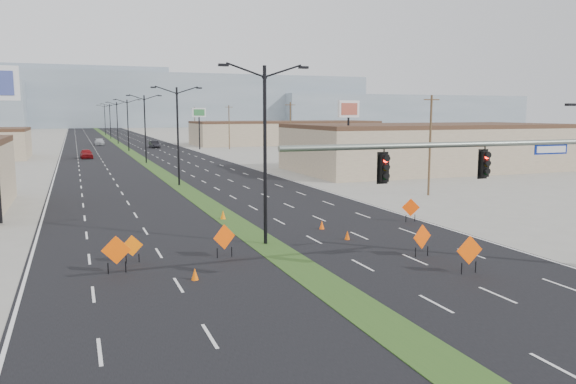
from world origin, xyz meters
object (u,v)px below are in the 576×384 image
object	(u,v)px
construction_sign_2	(224,238)
construction_sign_5	(411,208)
streetlight_1	(178,133)
cone_2	(322,225)
car_far	(99,142)
pole_sign_east_far	(199,116)
car_left	(86,154)
car_mid	(154,144)
signal_mast	(517,172)
construction_sign_0	(132,247)
cone_3	(223,215)
construction_sign_1	(116,251)
streetlight_5	(110,120)
streetlight_6	(105,119)
pole_sign_east_near	(349,115)
cone_1	(347,235)
streetlight_0	(265,149)
streetlight_2	(145,127)
cone_0	(195,274)
streetlight_4	(117,121)
construction_sign_4	(422,238)
streetlight_3	(128,123)
construction_sign_3	(469,251)

from	to	relation	value
construction_sign_2	construction_sign_5	xyz separation A→B (m)	(14.32, 4.77, -0.08)
streetlight_1	cone_2	world-z (taller)	streetlight_1
car_far	pole_sign_east_far	distance (m)	30.30
car_left	cone_2	world-z (taller)	car_left
pole_sign_east_far	car_mid	bearing A→B (deg)	137.60
signal_mast	car_far	distance (m)	118.47
construction_sign_0	cone_3	world-z (taller)	construction_sign_0
construction_sign_1	car_far	bearing A→B (deg)	96.13
streetlight_5	streetlight_6	distance (m)	28.00
cone_3	pole_sign_east_near	world-z (taller)	pole_sign_east_near
car_mid	streetlight_5	bearing A→B (deg)	92.01
car_mid	cone_1	world-z (taller)	car_mid
streetlight_6	cone_1	distance (m)	168.80
construction_sign_1	pole_sign_east_near	distance (m)	42.49
streetlight_0	construction_sign_2	world-z (taller)	streetlight_0
streetlight_2	construction_sign_1	bearing A→B (deg)	-98.04
streetlight_1	cone_0	size ratio (longest dim) A/B	17.82
construction_sign_0	streetlight_4	bearing A→B (deg)	82.79
signal_mast	construction_sign_1	bearing A→B (deg)	157.87
construction_sign_4	cone_3	xyz separation A→B (m)	(-7.10, 13.71, -0.67)
signal_mast	cone_0	size ratio (longest dim) A/B	28.99
construction_sign_1	construction_sign_4	distance (m)	15.24
streetlight_0	streetlight_1	size ratio (longest dim) A/B	1.00
streetlight_6	pole_sign_east_near	world-z (taller)	streetlight_6
car_far	construction_sign_1	size ratio (longest dim) A/B	2.88
streetlight_2	car_far	world-z (taller)	streetlight_2
construction_sign_2	construction_sign_5	world-z (taller)	construction_sign_2
construction_sign_0	construction_sign_5	xyz separation A→B (m)	(18.87, 4.16, 0.13)
signal_mast	cone_0	distance (m)	15.14
pole_sign_east_near	cone_3	bearing A→B (deg)	-146.23
construction_sign_1	streetlight_5	bearing A→B (deg)	94.80
construction_sign_2	streetlight_3	bearing A→B (deg)	68.79
cone_0	cone_2	xyz separation A→B (m)	(9.88, 8.13, 0.00)
streetlight_2	cone_3	world-z (taller)	streetlight_2
streetlight_2	pole_sign_east_far	distance (m)	31.89
car_far	streetlight_6	bearing A→B (deg)	86.87
construction_sign_0	cone_1	world-z (taller)	construction_sign_0
streetlight_2	streetlight_6	distance (m)	112.00
streetlight_6	cone_0	size ratio (longest dim) A/B	17.82
construction_sign_3	cone_3	xyz separation A→B (m)	(-7.35, 17.15, -0.74)
construction_sign_2	cone_3	xyz separation A→B (m)	(2.53, 10.22, -0.70)
construction_sign_1	construction_sign_3	size ratio (longest dim) A/B	0.99
construction_sign_0	construction_sign_5	size ratio (longest dim) A/B	0.87
car_left	construction_sign_3	bearing A→B (deg)	-82.39
cone_2	construction_sign_3	bearing A→B (deg)	-79.19
streetlight_3	cone_3	distance (m)	76.02
pole_sign_east_near	streetlight_6	bearing A→B (deg)	86.46
construction_sign_5	streetlight_1	bearing A→B (deg)	136.79
construction_sign_2	construction_sign_5	distance (m)	15.09
construction_sign_2	pole_sign_east_far	world-z (taller)	pole_sign_east_far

